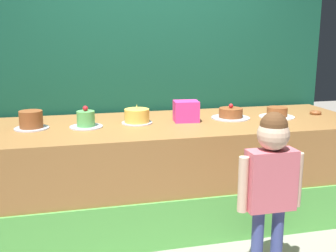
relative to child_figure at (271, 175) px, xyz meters
name	(u,v)px	position (x,y,z in m)	size (l,w,h in m)	color
ground_plane	(179,247)	(-0.46, 0.54, -0.74)	(12.00, 12.00, 0.00)	gray
stage_platform	(163,171)	(-0.46, 1.10, -0.31)	(3.55, 1.15, 0.87)	#9E6B38
curtain_backdrop	(147,55)	(-0.46, 1.77, 0.67)	(3.75, 0.08, 2.82)	#144C38
child_figure	(271,175)	(0.00, 0.00, 0.00)	(0.44, 0.20, 1.15)	#3F4C8C
pink_box	(186,111)	(-0.24, 1.12, 0.22)	(0.21, 0.17, 0.18)	#F03898
donut	(316,113)	(1.05, 1.14, 0.14)	(0.11, 0.11, 0.03)	brown
cake_left	(31,120)	(-1.53, 1.14, 0.20)	(0.27, 0.27, 0.15)	silver
cake_center_left	(86,120)	(-1.10, 1.09, 0.19)	(0.27, 0.27, 0.18)	silver
cake_center_right	(137,116)	(-0.67, 1.14, 0.19)	(0.26, 0.26, 0.16)	silver
cake_right	(231,114)	(0.19, 1.15, 0.17)	(0.35, 0.35, 0.14)	silver
cake_far_right	(277,113)	(0.62, 1.09, 0.17)	(0.32, 0.32, 0.09)	white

